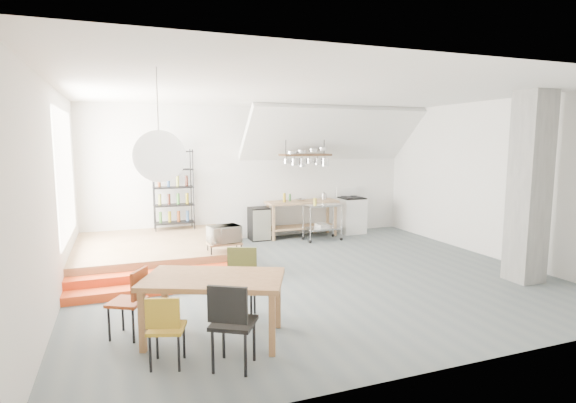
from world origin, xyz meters
name	(u,v)px	position (x,y,z in m)	size (l,w,h in m)	color
floor	(312,276)	(0.00, 0.00, 0.00)	(8.00, 8.00, 0.00)	slate
wall_back	(255,173)	(0.00, 3.50, 1.60)	(8.00, 0.04, 3.20)	silver
wall_left	(54,196)	(-4.00, 0.00, 1.60)	(0.04, 7.00, 3.20)	silver
wall_right	(492,180)	(4.00, 0.00, 1.60)	(0.04, 7.00, 3.20)	silver
ceiling	(313,92)	(0.00, 0.00, 3.20)	(8.00, 7.00, 0.02)	white
slope_ceiling	(333,134)	(1.80, 2.90, 2.55)	(4.40, 1.80, 0.15)	white
window_pane	(66,175)	(-3.98, 1.50, 1.80)	(0.02, 2.50, 2.20)	white
platform	(156,252)	(-2.50, 2.00, 0.20)	(3.00, 3.00, 0.40)	olive
step_lower	(166,288)	(-2.50, 0.05, 0.07)	(3.00, 0.35, 0.13)	#EA4A1B
step_upper	(164,277)	(-2.50, 0.40, 0.13)	(3.00, 0.35, 0.27)	#EA4A1B
concrete_column	(529,188)	(3.30, -1.50, 1.60)	(0.50, 0.50, 3.20)	slate
kitchen_counter	(302,212)	(1.10, 3.15, 0.63)	(1.80, 0.60, 0.91)	olive
stove	(351,215)	(2.50, 3.16, 0.48)	(0.60, 0.60, 1.18)	white
pot_rack	(307,158)	(1.13, 2.92, 1.98)	(1.20, 0.50, 1.43)	#432B1B
wire_shelving	(173,188)	(-2.00, 3.20, 1.33)	(0.88, 0.38, 1.80)	black
microwave_shelf	(224,243)	(-1.40, 0.75, 0.55)	(0.60, 0.40, 0.16)	olive
paper_lantern	(159,156)	(-2.67, -1.68, 2.20)	(0.60, 0.60, 0.60)	white
dining_table	(214,284)	(-2.12, -1.93, 0.69)	(1.86, 1.50, 0.77)	brown
chair_mustard	(165,325)	(-2.74, -2.45, 0.48)	(0.46, 0.46, 0.80)	#AF861E
chair_black	(231,319)	(-2.11, -2.74, 0.56)	(0.59, 0.59, 0.95)	black
chair_olive	(241,276)	(-1.64, -1.33, 0.56)	(0.56, 0.56, 0.93)	olive
chair_red	(132,297)	(-3.04, -1.52, 0.51)	(0.53, 0.53, 0.85)	#9F3C16
rolling_cart	(322,217)	(1.41, 2.60, 0.57)	(0.90, 0.52, 0.88)	silver
mini_fridge	(259,224)	(0.00, 3.20, 0.39)	(0.46, 0.46, 0.79)	black
microwave	(224,234)	(-1.40, 0.75, 0.72)	(0.55, 0.37, 0.30)	beige
bowl	(301,200)	(1.06, 3.10, 0.94)	(0.23, 0.23, 0.06)	silver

